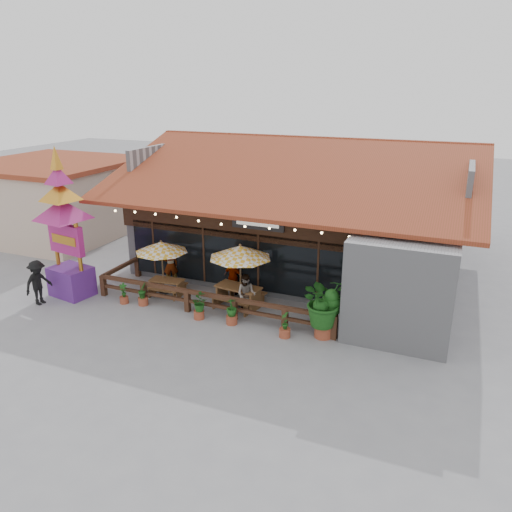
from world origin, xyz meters
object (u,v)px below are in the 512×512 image
at_px(umbrella_left, 161,247).
at_px(tropical_plant, 325,302).
at_px(picnic_table_left, 167,284).
at_px(umbrella_right, 240,252).
at_px(thai_sign_tower, 63,214).
at_px(pedestrian, 38,283).
at_px(picnic_table_right, 238,293).

relative_size(umbrella_left, tropical_plant, 1.18).
bearing_deg(picnic_table_left, umbrella_right, 2.02).
bearing_deg(picnic_table_left, umbrella_left, 159.09).
bearing_deg(umbrella_left, umbrella_right, 0.48).
relative_size(umbrella_left, thai_sign_tower, 0.41).
distance_m(thai_sign_tower, pedestrian, 2.91).
xyz_separation_m(picnic_table_right, pedestrian, (-7.45, -2.85, 0.34)).
height_order(umbrella_right, pedestrian, umbrella_right).
height_order(picnic_table_left, picnic_table_right, picnic_table_right).
height_order(umbrella_left, picnic_table_left, umbrella_left).
bearing_deg(picnic_table_left, thai_sign_tower, -156.89).
relative_size(umbrella_left, picnic_table_left, 1.83).
relative_size(picnic_table_right, pedestrian, 1.07).
xyz_separation_m(tropical_plant, pedestrian, (-11.23, -1.68, -0.41)).
bearing_deg(thai_sign_tower, tropical_plant, 2.54).
relative_size(picnic_table_left, tropical_plant, 0.64).
distance_m(umbrella_right, picnic_table_right, 1.70).
bearing_deg(tropical_plant, umbrella_left, 170.84).
xyz_separation_m(umbrella_right, pedestrian, (-7.53, -2.88, -1.36)).
relative_size(picnic_table_left, thai_sign_tower, 0.22).
bearing_deg(picnic_table_right, pedestrian, -159.09).
distance_m(tropical_plant, pedestrian, 11.36).
xyz_separation_m(picnic_table_right, tropical_plant, (3.79, -1.16, 0.75)).
bearing_deg(picnic_table_left, tropical_plant, -8.76).
xyz_separation_m(umbrella_left, tropical_plant, (7.25, -1.17, -0.71)).
distance_m(umbrella_left, thai_sign_tower, 4.06).
relative_size(umbrella_left, picnic_table_right, 1.39).
distance_m(umbrella_right, thai_sign_tower, 7.27).
bearing_deg(umbrella_right, picnic_table_left, -177.98).
bearing_deg(pedestrian, thai_sign_tower, -18.97).
bearing_deg(pedestrian, umbrella_right, -63.07).
distance_m(umbrella_right, pedestrian, 8.17).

